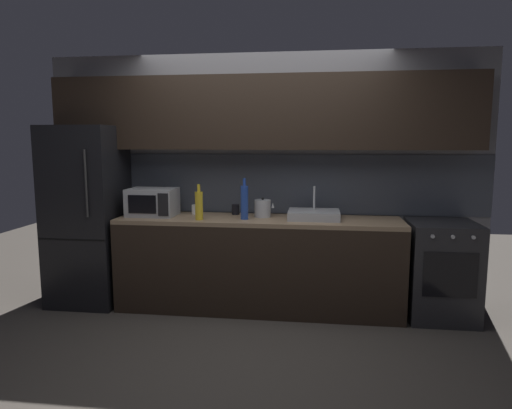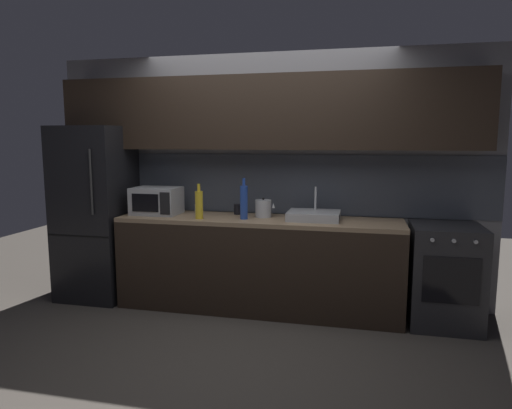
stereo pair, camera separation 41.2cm
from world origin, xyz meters
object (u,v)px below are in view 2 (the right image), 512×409
at_px(wine_bottle_blue, 244,202).
at_px(microwave, 157,201).
at_px(wine_bottle_yellow, 199,204).
at_px(mug_dark, 238,209).
at_px(oven_range, 445,275).
at_px(refrigerator, 96,213).
at_px(kettle, 263,208).
at_px(mug_white, 198,209).

bearing_deg(wine_bottle_blue, microwave, 174.25).
xyz_separation_m(wine_bottle_yellow, mug_dark, (0.29, 0.34, -0.09)).
distance_m(oven_range, microwave, 2.81).
bearing_deg(microwave, refrigerator, -178.45).
bearing_deg(mug_dark, oven_range, -5.37).
bearing_deg(kettle, refrigerator, -177.43).
bearing_deg(refrigerator, wine_bottle_blue, -2.68).
height_order(wine_bottle_blue, mug_dark, wine_bottle_blue).
xyz_separation_m(microwave, mug_white, (0.40, 0.13, -0.09)).
height_order(kettle, mug_dark, kettle).
height_order(mug_dark, mug_white, mug_dark).
bearing_deg(wine_bottle_yellow, microwave, 161.49).
relative_size(microwave, wine_bottle_blue, 1.18).
distance_m(wine_bottle_yellow, mug_white, 0.34).
bearing_deg(refrigerator, oven_range, -0.02).
height_order(refrigerator, oven_range, refrigerator).
relative_size(oven_range, wine_bottle_yellow, 2.70).
bearing_deg(wine_bottle_yellow, mug_white, 111.38).
relative_size(microwave, mug_dark, 4.47).
height_order(kettle, wine_bottle_blue, wine_bottle_blue).
bearing_deg(wine_bottle_yellow, oven_range, 3.90).
bearing_deg(refrigerator, mug_white, 7.97).
height_order(microwave, mug_white, microwave).
xyz_separation_m(refrigerator, kettle, (1.77, 0.08, 0.09)).
height_order(oven_range, wine_bottle_yellow, wine_bottle_yellow).
relative_size(wine_bottle_blue, mug_white, 4.08).
height_order(wine_bottle_blue, mug_white, wine_bottle_blue).
xyz_separation_m(refrigerator, microwave, (0.68, 0.02, 0.15)).
bearing_deg(mug_dark, wine_bottle_yellow, -130.43).
relative_size(microwave, mug_white, 4.84).
relative_size(kettle, wine_bottle_blue, 0.50).
distance_m(oven_range, wine_bottle_blue, 1.92).
relative_size(oven_range, mug_dark, 8.76).
height_order(oven_range, wine_bottle_blue, wine_bottle_blue).
xyz_separation_m(microwave, mug_dark, (0.80, 0.16, -0.08)).
bearing_deg(wine_bottle_yellow, wine_bottle_blue, 10.62).
distance_m(refrigerator, wine_bottle_blue, 1.62).
height_order(wine_bottle_yellow, mug_dark, wine_bottle_yellow).
bearing_deg(oven_range, wine_bottle_blue, -177.66).
height_order(wine_bottle_yellow, wine_bottle_blue, wine_bottle_blue).
distance_m(refrigerator, mug_dark, 1.49).
height_order(microwave, wine_bottle_yellow, wine_bottle_yellow).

